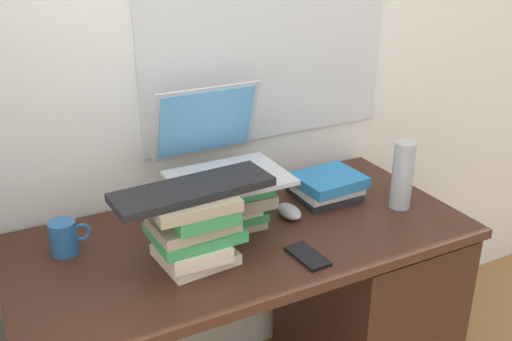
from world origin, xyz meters
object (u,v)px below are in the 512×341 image
object	(u,v)px
cell_phone	(308,256)
keyboard	(193,189)
computer_mouse	(289,211)
book_stack_tall	(229,201)
book_stack_side	(327,186)
laptop	(219,154)
mug	(64,237)
book_stack_keyboard_riser	(194,228)
water_bottle	(402,175)
desk	(336,301)

from	to	relation	value
cell_phone	keyboard	bearing A→B (deg)	150.90
keyboard	computer_mouse	world-z (taller)	keyboard
book_stack_tall	book_stack_side	size ratio (longest dim) A/B	1.10
laptop	book_stack_side	bearing A→B (deg)	-7.60
computer_mouse	mug	bearing A→B (deg)	171.19
book_stack_keyboard_riser	laptop	size ratio (longest dim) A/B	0.70
water_bottle	book_stack_side	bearing A→B (deg)	136.24
book_stack_side	water_bottle	world-z (taller)	water_bottle
book_stack_tall	book_stack_keyboard_riser	bearing A→B (deg)	-140.05
desk	water_bottle	world-z (taller)	water_bottle
mug	laptop	bearing A→B (deg)	0.56
keyboard	cell_phone	world-z (taller)	keyboard
book_stack_side	computer_mouse	distance (m)	0.19
book_stack_side	mug	xyz separation A→B (m)	(-0.83, 0.04, 0.01)
book_stack_side	computer_mouse	bearing A→B (deg)	-162.11
mug	book_stack_side	bearing A→B (deg)	-3.01
desk	cell_phone	xyz separation A→B (m)	(-0.24, -0.18, 0.34)
keyboard	cell_phone	size ratio (longest dim) A/B	3.09
keyboard	mug	size ratio (longest dim) A/B	3.72
keyboard	book_stack_side	bearing A→B (deg)	12.99
desk	book_stack_tall	bearing A→B (deg)	165.30
book_stack_tall	keyboard	xyz separation A→B (m)	(-0.16, -0.14, 0.13)
book_stack_keyboard_riser	keyboard	distance (m)	0.11
book_stack_keyboard_riser	water_bottle	size ratio (longest dim) A/B	1.08
book_stack_side	computer_mouse	xyz separation A→B (m)	(-0.18, -0.06, -0.02)
computer_mouse	mug	xyz separation A→B (m)	(-0.66, 0.10, 0.03)
book_stack_side	laptop	size ratio (longest dim) A/B	0.64
book_stack_keyboard_riser	keyboard	xyz separation A→B (m)	(0.00, 0.00, 0.11)
laptop	computer_mouse	distance (m)	0.28
mug	water_bottle	bearing A→B (deg)	-11.59
water_bottle	laptop	bearing A→B (deg)	158.44
water_bottle	cell_phone	size ratio (longest dim) A/B	1.61
book_stack_side	water_bottle	bearing A→B (deg)	-43.76
laptop	cell_phone	distance (m)	0.41
book_stack_tall	cell_phone	distance (m)	0.30
book_stack_side	keyboard	distance (m)	0.58
computer_mouse	cell_phone	size ratio (longest dim) A/B	0.76
book_stack_tall	cell_phone	bearing A→B (deg)	-67.97
book_stack_side	cell_phone	size ratio (longest dim) A/B	1.59
laptop	computer_mouse	world-z (taller)	laptop
cell_phone	book_stack_keyboard_riser	bearing A→B (deg)	151.80
desk	computer_mouse	distance (m)	0.39
book_stack_tall	laptop	xyz separation A→B (m)	(0.00, 0.07, 0.13)
book_stack_keyboard_riser	mug	size ratio (longest dim) A/B	2.10
computer_mouse	mug	world-z (taller)	mug
desk	cell_phone	bearing A→B (deg)	-143.59
book_stack_tall	book_stack_keyboard_riser	distance (m)	0.22
book_stack_tall	book_stack_side	distance (m)	0.37
desk	book_stack_keyboard_riser	size ratio (longest dim) A/B	5.66
laptop	water_bottle	world-z (taller)	laptop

